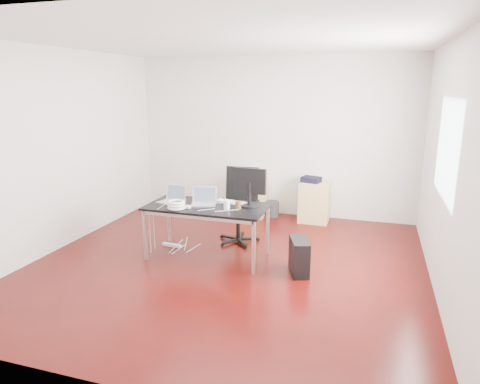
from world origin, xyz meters
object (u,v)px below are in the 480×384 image
(filing_cabinet_left, at_px, (252,196))
(pc_tower, at_px, (299,256))
(desk, at_px, (207,209))
(office_chair, at_px, (240,201))
(filing_cabinet_right, at_px, (315,201))

(filing_cabinet_left, distance_m, pc_tower, 2.53)
(desk, bearing_deg, office_chair, 74.68)
(desk, relative_size, filing_cabinet_right, 2.29)
(pc_tower, bearing_deg, filing_cabinet_right, 73.75)
(desk, relative_size, office_chair, 1.48)
(filing_cabinet_left, bearing_deg, pc_tower, -60.46)
(desk, height_order, filing_cabinet_left, desk)
(office_chair, height_order, filing_cabinet_left, office_chair)
(office_chair, height_order, pc_tower, office_chair)
(desk, bearing_deg, filing_cabinet_left, 89.18)
(desk, bearing_deg, filing_cabinet_right, 60.77)
(filing_cabinet_right, bearing_deg, pc_tower, -86.90)
(desk, relative_size, pc_tower, 3.56)
(filing_cabinet_left, relative_size, pc_tower, 1.56)
(desk, distance_m, filing_cabinet_left, 2.10)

